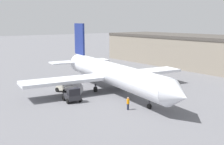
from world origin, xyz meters
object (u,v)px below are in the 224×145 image
(ground_crew_worker, at_px, (128,103))
(belt_loader_truck, at_px, (72,95))
(baggage_tug, at_px, (66,85))
(airplane, at_px, (109,73))

(ground_crew_worker, height_order, belt_loader_truck, belt_loader_truck)
(baggage_tug, xyz_separation_m, belt_loader_truck, (5.81, -1.96, -0.10))
(airplane, relative_size, baggage_tug, 12.08)
(airplane, relative_size, ground_crew_worker, 20.78)
(baggage_tug, bearing_deg, belt_loader_truck, -32.22)
(airplane, height_order, ground_crew_worker, airplane)
(airplane, bearing_deg, ground_crew_worker, -14.94)
(belt_loader_truck, bearing_deg, airplane, 112.71)
(ground_crew_worker, distance_m, belt_loader_truck, 9.00)
(ground_crew_worker, distance_m, baggage_tug, 13.98)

